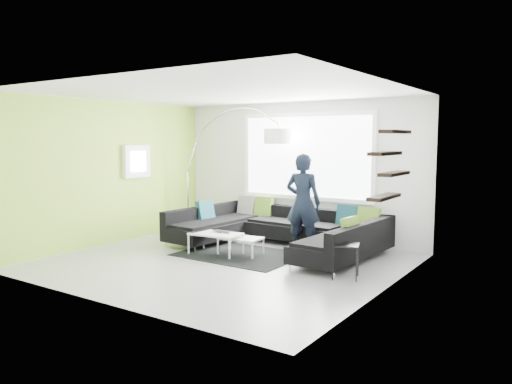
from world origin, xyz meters
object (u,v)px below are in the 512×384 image
side_table (346,261)px  sectional_sofa (275,231)px  coffee_table (228,244)px  arc_lamp (187,172)px  person (303,203)px  laptop (220,232)px

side_table → sectional_sofa: bearing=151.4°
sectional_sofa → coffee_table: (-0.50, -0.76, -0.16)m
arc_lamp → side_table: arc_lamp is taller
coffee_table → side_table: size_ratio=2.26×
person → coffee_table: bearing=38.0°
coffee_table → arc_lamp: (-2.01, 1.19, 1.15)m
sectional_sofa → side_table: bearing=-25.2°
coffee_table → person: bearing=41.3°
sectional_sofa → coffee_table: bearing=-119.8°
sectional_sofa → coffee_table: sectional_sofa is taller
side_table → laptop: (-2.51, 0.23, 0.14)m
side_table → laptop: 2.53m
person → laptop: 1.59m
arc_lamp → laptop: (1.85, -1.21, -0.95)m
sectional_sofa → laptop: size_ratio=10.12×
arc_lamp → person: arc_lamp is taller
sectional_sofa → side_table: 2.12m
arc_lamp → person: 3.00m
sectional_sofa → laptop: (-0.66, -0.79, 0.04)m
sectional_sofa → person: 0.75m
person → laptop: size_ratio=4.73×
side_table → person: (-1.40, 1.25, 0.64)m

